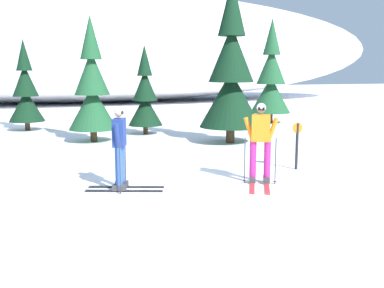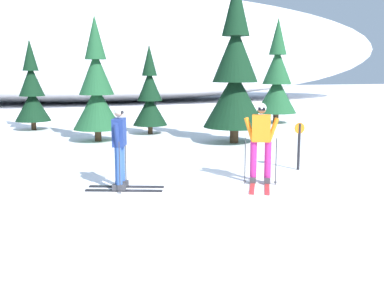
{
  "view_description": "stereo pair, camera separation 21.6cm",
  "coord_description": "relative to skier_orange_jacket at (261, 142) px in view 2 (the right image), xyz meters",
  "views": [
    {
      "loc": [
        -3.11,
        -9.4,
        2.55
      ],
      "look_at": [
        0.09,
        -0.14,
        0.95
      ],
      "focal_mm": 42.56,
      "sensor_mm": 36.0,
      "label": 1
    },
    {
      "loc": [
        -2.9,
        -9.47,
        2.55
      ],
      "look_at": [
        0.09,
        -0.14,
        0.95
      ],
      "focal_mm": 42.56,
      "sensor_mm": 36.0,
      "label": 2
    }
  ],
  "objects": [
    {
      "name": "pine_tree_right",
      "position": [
        1.74,
        5.59,
        1.41
      ],
      "size": [
        2.18,
        2.18,
        5.65
      ],
      "color": "#47301E",
      "rests_on": "ground"
    },
    {
      "name": "pine_tree_center_right",
      "position": [
        -0.59,
        8.73,
        0.53
      ],
      "size": [
        1.37,
        1.37,
        3.55
      ],
      "color": "#47301E",
      "rests_on": "ground"
    },
    {
      "name": "snow_ridge_background",
      "position": [
        -0.46,
        28.47,
        3.42
      ],
      "size": [
        50.86,
        18.0,
        8.76
      ],
      "primitive_type": "ellipsoid",
      "color": "white",
      "rests_on": "ground"
    },
    {
      "name": "pine_tree_far_right",
      "position": [
        6.05,
        10.57,
        1.13
      ],
      "size": [
        1.93,
        1.93,
        4.99
      ],
      "color": "#47301E",
      "rests_on": "ground"
    },
    {
      "name": "pine_tree_center_left",
      "position": [
        -2.8,
        7.44,
        0.91
      ],
      "size": [
        1.72,
        1.72,
        4.46
      ],
      "color": "#47301E",
      "rests_on": "ground"
    },
    {
      "name": "ground_plane",
      "position": [
        -1.64,
        0.38,
        -0.95
      ],
      "size": [
        120.0,
        120.0,
        0.0
      ],
      "primitive_type": "plane",
      "color": "white"
    },
    {
      "name": "trail_marker_post",
      "position": [
        1.59,
        1.01,
        -0.25
      ],
      "size": [
        0.28,
        0.07,
        1.22
      ],
      "color": "black",
      "rests_on": "ground"
    },
    {
      "name": "skier_orange_jacket",
      "position": [
        0.0,
        0.0,
        0.0
      ],
      "size": [
        1.18,
        1.78,
        1.82
      ],
      "color": "red",
      "rests_on": "ground"
    },
    {
      "name": "pine_tree_left",
      "position": [
        -5.09,
        11.49,
        0.65
      ],
      "size": [
        1.48,
        1.48,
        3.84
      ],
      "color": "#47301E",
      "rests_on": "ground"
    },
    {
      "name": "skier_navy_jacket",
      "position": [
        -3.09,
        0.47,
        -0.01
      ],
      "size": [
        1.7,
        0.97,
        1.8
      ],
      "color": "black",
      "rests_on": "ground"
    }
  ]
}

